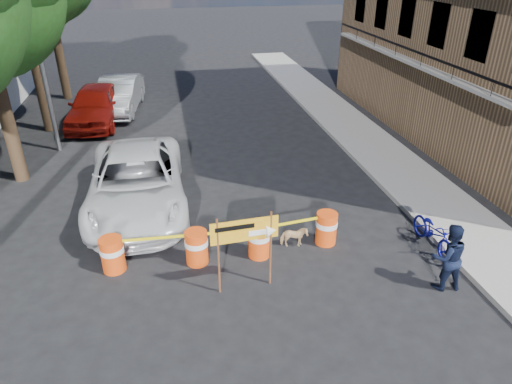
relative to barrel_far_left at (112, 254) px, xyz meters
name	(u,v)px	position (x,y,z in m)	size (l,w,h in m)	color
ground	(257,281)	(3.34, -1.13, -0.47)	(120.00, 120.00, 0.00)	black
sidewalk_east	(385,158)	(9.54, 4.87, -0.40)	(2.40, 40.00, 0.15)	gray
streetlamp	(37,35)	(-2.59, 8.37, 3.90)	(1.25, 0.18, 8.00)	gray
barrel_far_left	(112,254)	(0.00, 0.00, 0.00)	(0.58, 0.58, 0.90)	#EC470D
barrel_mid_left	(197,247)	(2.03, -0.10, 0.00)	(0.58, 0.58, 0.90)	#EC470D
barrel_mid_right	(259,240)	(3.62, -0.13, 0.00)	(0.58, 0.58, 0.90)	#EC470D
barrel_far_right	(326,228)	(5.49, 0.09, 0.00)	(0.58, 0.58, 0.90)	#EC470D
detour_sign	(254,235)	(3.24, -1.31, 0.97)	(1.53, 0.30, 1.97)	#592D19
pedestrian	(448,257)	(7.55, -2.20, 0.37)	(0.82, 0.64, 1.68)	black
bicycle	(437,218)	(8.14, -0.74, 0.46)	(0.65, 0.97, 1.85)	#1416A4
dog	(294,237)	(4.59, 0.07, -0.17)	(0.32, 0.71, 0.60)	#E3BC82
suv_white	(137,182)	(0.54, 3.12, 0.37)	(2.80, 6.08, 1.69)	silver
sedan_red	(96,105)	(-1.46, 11.39, 0.39)	(2.02, 5.03, 1.71)	maroon
sedan_silver	(119,95)	(-0.53, 13.02, 0.34)	(1.73, 4.95, 1.63)	#ACAFB4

